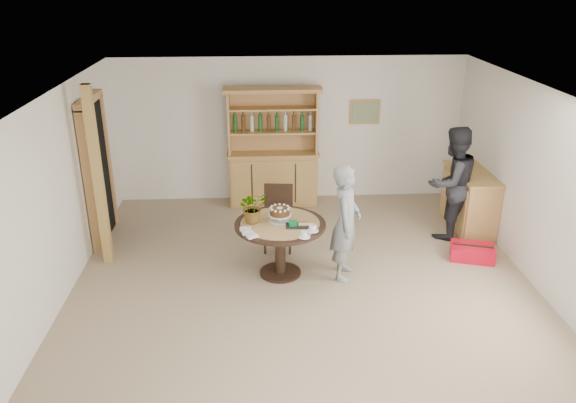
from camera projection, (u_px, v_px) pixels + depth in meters
The scene contains 17 objects.
ground at pixel (306, 301), 6.99m from camera, with size 7.00×7.00×0.00m, color #9D866B.
room_shell at pixel (308, 169), 6.33m from camera, with size 6.04×7.04×2.52m.
doorway at pixel (97, 169), 8.26m from camera, with size 0.13×1.10×2.18m.
pine_post at pixel (98, 178), 7.48m from camera, with size 0.12×0.12×2.50m, color tan.
hutch at pixel (273, 165), 9.70m from camera, with size 1.62×0.54×2.04m.
sideboard at pixel (469, 200), 8.80m from camera, with size 0.54×1.26×0.94m.
dining_table at pixel (280, 233), 7.39m from camera, with size 1.20×1.20×0.76m.
dining_chair at pixel (278, 213), 8.18m from camera, with size 0.46×0.46×0.95m.
birthday_cake at pixel (280, 212), 7.33m from camera, with size 0.30×0.30×0.20m.
flower_vase at pixel (253, 207), 7.28m from camera, with size 0.38×0.33×0.42m, color #3F7233.
gift_tray at pixel (297, 224), 7.22m from camera, with size 0.30×0.20×0.08m.
coffee_cup_a at pixel (313, 228), 7.08m from camera, with size 0.15×0.15×0.09m.
coffee_cup_b at pixel (304, 235), 6.92m from camera, with size 0.15×0.15×0.08m.
napkins at pixel (249, 233), 7.02m from camera, with size 0.24×0.33×0.03m.
teen_boy at pixel (346, 222), 7.27m from camera, with size 0.57×0.38×1.58m, color gray.
adult_person at pixel (452, 183), 8.38m from camera, with size 0.84×0.66×1.74m, color black.
red_suitcase at pixel (472, 252), 7.98m from camera, with size 0.69×0.56×0.21m.
Camera 1 is at (-0.57, -5.96, 3.82)m, focal length 35.00 mm.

